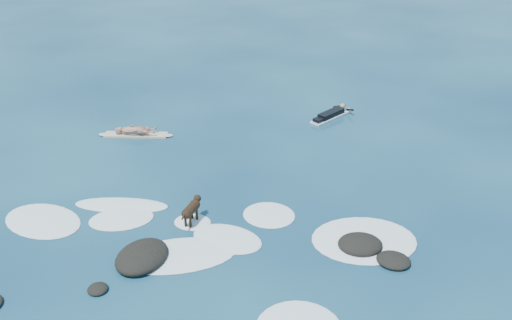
# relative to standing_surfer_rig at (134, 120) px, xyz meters

# --- Properties ---
(ground) EXTENTS (160.00, 160.00, 0.00)m
(ground) POSITION_rel_standing_surfer_rig_xyz_m (5.61, -6.81, -0.66)
(ground) COLOR #0A2642
(ground) RESTS_ON ground
(reef_rocks) EXTENTS (11.07, 7.16, 0.65)m
(reef_rocks) POSITION_rel_standing_surfer_rig_xyz_m (5.49, -9.22, -0.55)
(reef_rocks) COLOR black
(reef_rocks) RESTS_ON ground
(breaking_foam) EXTENTS (14.02, 6.82, 0.12)m
(breaking_foam) POSITION_rel_standing_surfer_rig_xyz_m (5.20, -6.46, -0.65)
(breaking_foam) COLOR white
(breaking_foam) RESTS_ON ground
(standing_surfer_rig) EXTENTS (2.92, 0.87, 1.66)m
(standing_surfer_rig) POSITION_rel_standing_surfer_rig_xyz_m (0.00, 0.00, 0.00)
(standing_surfer_rig) COLOR beige
(standing_surfer_rig) RESTS_ON ground
(paddling_surfer_rig) EXTENTS (1.73, 2.18, 0.42)m
(paddling_surfer_rig) POSITION_rel_standing_surfer_rig_xyz_m (7.34, 3.24, -0.51)
(paddling_surfer_rig) COLOR silver
(paddling_surfer_rig) RESTS_ON ground
(dog) EXTENTS (0.43, 1.21, 0.77)m
(dog) POSITION_rel_standing_surfer_rig_xyz_m (3.90, -5.43, -0.14)
(dog) COLOR black
(dog) RESTS_ON ground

